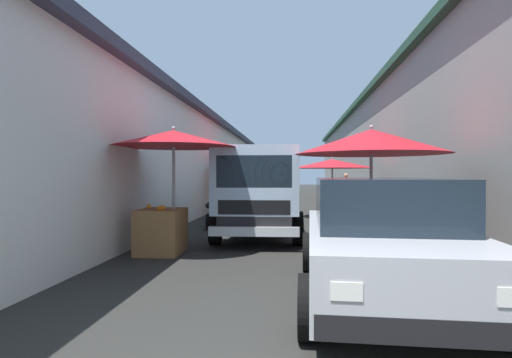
{
  "coord_description": "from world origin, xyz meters",
  "views": [
    {
      "loc": [
        -1.42,
        -0.01,
        1.5
      ],
      "look_at": [
        8.43,
        0.88,
        1.39
      ],
      "focal_mm": 28.82,
      "sensor_mm": 36.0,
      "label": 1
    }
  ],
  "objects_px": {
    "fruit_stall_mid_lane": "(372,154)",
    "fruit_stall_near_left": "(170,163)",
    "delivery_truck": "(258,194)",
    "fruit_stall_near_right": "(333,171)",
    "parked_scooter": "(212,211)",
    "hatchback_car": "(381,238)",
    "vendor_by_crates": "(346,187)",
    "fruit_stall_far_left": "(246,167)"
  },
  "relations": [
    {
      "from": "fruit_stall_near_left",
      "to": "parked_scooter",
      "type": "xyz_separation_m",
      "value": [
        3.96,
        -0.02,
        -1.26
      ]
    },
    {
      "from": "fruit_stall_near_left",
      "to": "parked_scooter",
      "type": "relative_size",
      "value": 1.42
    },
    {
      "from": "parked_scooter",
      "to": "hatchback_car",
      "type": "bearing_deg",
      "value": -152.7
    },
    {
      "from": "delivery_truck",
      "to": "fruit_stall_near_right",
      "type": "bearing_deg",
      "value": -24.1
    },
    {
      "from": "hatchback_car",
      "to": "delivery_truck",
      "type": "height_order",
      "value": "delivery_truck"
    },
    {
      "from": "delivery_truck",
      "to": "vendor_by_crates",
      "type": "xyz_separation_m",
      "value": [
        10.0,
        -3.24,
        -0.15
      ]
    },
    {
      "from": "fruit_stall_near_left",
      "to": "delivery_truck",
      "type": "xyz_separation_m",
      "value": [
        1.75,
        -1.52,
        -0.67
      ]
    },
    {
      "from": "fruit_stall_far_left",
      "to": "fruit_stall_near_left",
      "type": "height_order",
      "value": "fruit_stall_near_left"
    },
    {
      "from": "fruit_stall_near_right",
      "to": "delivery_truck",
      "type": "bearing_deg",
      "value": 155.9
    },
    {
      "from": "fruit_stall_far_left",
      "to": "vendor_by_crates",
      "type": "relative_size",
      "value": 1.7
    },
    {
      "from": "delivery_truck",
      "to": "hatchback_car",
      "type": "bearing_deg",
      "value": -156.57
    },
    {
      "from": "fruit_stall_near_left",
      "to": "hatchback_car",
      "type": "bearing_deg",
      "value": -126.95
    },
    {
      "from": "parked_scooter",
      "to": "fruit_stall_far_left",
      "type": "bearing_deg",
      "value": -8.23
    },
    {
      "from": "fruit_stall_near_right",
      "to": "parked_scooter",
      "type": "relative_size",
      "value": 1.65
    },
    {
      "from": "fruit_stall_near_left",
      "to": "delivery_truck",
      "type": "distance_m",
      "value": 2.41
    },
    {
      "from": "fruit_stall_mid_lane",
      "to": "hatchback_car",
      "type": "bearing_deg",
      "value": 171.9
    },
    {
      "from": "fruit_stall_far_left",
      "to": "vendor_by_crates",
      "type": "height_order",
      "value": "fruit_stall_far_left"
    },
    {
      "from": "fruit_stall_mid_lane",
      "to": "vendor_by_crates",
      "type": "bearing_deg",
      "value": -5.0
    },
    {
      "from": "hatchback_car",
      "to": "parked_scooter",
      "type": "xyz_separation_m",
      "value": [
        6.5,
        3.36,
        -0.29
      ]
    },
    {
      "from": "fruit_stall_near_left",
      "to": "hatchback_car",
      "type": "height_order",
      "value": "fruit_stall_near_left"
    },
    {
      "from": "fruit_stall_near_right",
      "to": "fruit_stall_near_left",
      "type": "height_order",
      "value": "fruit_stall_near_left"
    },
    {
      "from": "vendor_by_crates",
      "to": "fruit_stall_near_right",
      "type": "bearing_deg",
      "value": 168.02
    },
    {
      "from": "delivery_truck",
      "to": "vendor_by_crates",
      "type": "relative_size",
      "value": 3.2
    },
    {
      "from": "hatchback_car",
      "to": "delivery_truck",
      "type": "bearing_deg",
      "value": 23.43
    },
    {
      "from": "fruit_stall_near_left",
      "to": "hatchback_car",
      "type": "distance_m",
      "value": 4.33
    },
    {
      "from": "fruit_stall_mid_lane",
      "to": "vendor_by_crates",
      "type": "distance_m",
      "value": 11.94
    },
    {
      "from": "fruit_stall_near_left",
      "to": "parked_scooter",
      "type": "bearing_deg",
      "value": -0.29
    },
    {
      "from": "fruit_stall_near_right",
      "to": "fruit_stall_mid_lane",
      "type": "xyz_separation_m",
      "value": [
        -6.62,
        -0.07,
        0.25
      ]
    },
    {
      "from": "fruit_stall_far_left",
      "to": "hatchback_car",
      "type": "bearing_deg",
      "value": -164.64
    },
    {
      "from": "fruit_stall_near_right",
      "to": "hatchback_car",
      "type": "distance_m",
      "value": 9.1
    },
    {
      "from": "delivery_truck",
      "to": "parked_scooter",
      "type": "height_order",
      "value": "delivery_truck"
    },
    {
      "from": "fruit_stall_near_left",
      "to": "parked_scooter",
      "type": "height_order",
      "value": "fruit_stall_near_left"
    },
    {
      "from": "hatchback_car",
      "to": "parked_scooter",
      "type": "relative_size",
      "value": 2.35
    },
    {
      "from": "fruit_stall_mid_lane",
      "to": "parked_scooter",
      "type": "height_order",
      "value": "fruit_stall_mid_lane"
    },
    {
      "from": "fruit_stall_far_left",
      "to": "fruit_stall_mid_lane",
      "type": "xyz_separation_m",
      "value": [
        -7.81,
        -3.16,
        0.08
      ]
    },
    {
      "from": "fruit_stall_mid_lane",
      "to": "fruit_stall_near_left",
      "type": "relative_size",
      "value": 1.13
    },
    {
      "from": "hatchback_car",
      "to": "parked_scooter",
      "type": "distance_m",
      "value": 7.32
    },
    {
      "from": "delivery_truck",
      "to": "vendor_by_crates",
      "type": "bearing_deg",
      "value": -17.97
    },
    {
      "from": "fruit_stall_near_right",
      "to": "vendor_by_crates",
      "type": "distance_m",
      "value": 5.4
    },
    {
      "from": "fruit_stall_mid_lane",
      "to": "hatchback_car",
      "type": "height_order",
      "value": "fruit_stall_mid_lane"
    },
    {
      "from": "fruit_stall_near_right",
      "to": "fruit_stall_mid_lane",
      "type": "bearing_deg",
      "value": -179.37
    },
    {
      "from": "fruit_stall_near_right",
      "to": "parked_scooter",
      "type": "bearing_deg",
      "value": 125.14
    }
  ]
}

